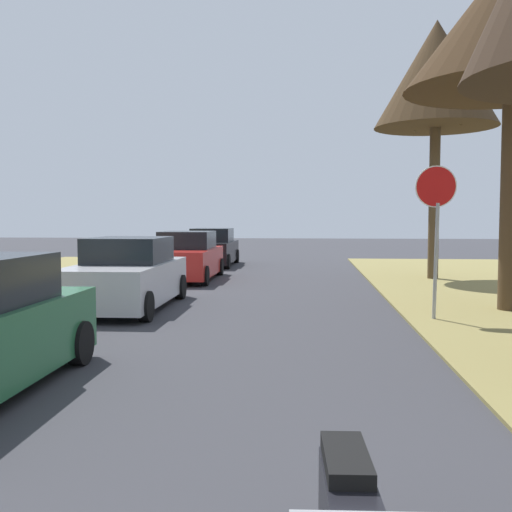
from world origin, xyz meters
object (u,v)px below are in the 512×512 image
at_px(street_tree_right_far, 436,75).
at_px(parked_sedan_silver, 127,276).
at_px(stop_sign_far, 436,208).
at_px(parked_sedan_black, 212,248).
at_px(parked_sedan_red, 187,258).

bearing_deg(street_tree_right_far, parked_sedan_silver, -139.73).
distance_m(street_tree_right_far, parked_sedan_silver, 12.05).
relative_size(stop_sign_far, parked_sedan_black, 0.67).
bearing_deg(parked_sedan_silver, stop_sign_far, -9.82).
relative_size(parked_sedan_red, parked_sedan_black, 1.00).
height_order(stop_sign_far, parked_sedan_black, stop_sign_far).
xyz_separation_m(parked_sedan_red, parked_sedan_black, (-0.13, 5.83, 0.00)).
xyz_separation_m(street_tree_right_far, parked_sedan_red, (-7.98, -0.67, -5.82)).
bearing_deg(parked_sedan_black, parked_sedan_red, -88.73).
distance_m(parked_sedan_silver, parked_sedan_black, 11.98).
bearing_deg(parked_sedan_red, stop_sign_far, -48.66).
xyz_separation_m(stop_sign_far, parked_sedan_silver, (-6.46, 1.12, -1.47)).
bearing_deg(stop_sign_far, parked_sedan_silver, 170.18).
height_order(street_tree_right_far, parked_sedan_silver, street_tree_right_far).
bearing_deg(parked_sedan_red, parked_sedan_black, 91.27).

